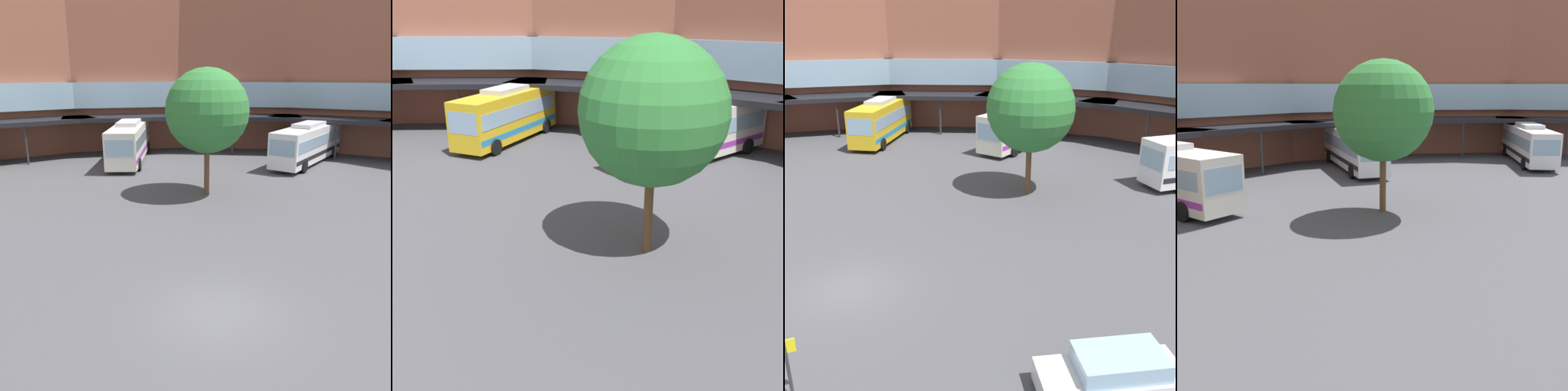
% 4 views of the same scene
% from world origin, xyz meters
% --- Properties ---
extents(station_building, '(77.48, 35.64, 18.45)m').
position_xyz_m(station_building, '(0.00, 25.48, 8.78)').
color(station_building, '#93543F').
rests_on(station_building, ground).
extents(bus_2, '(9.54, 11.05, 3.75)m').
position_xyz_m(bus_2, '(11.35, 24.29, 1.90)').
color(bus_2, white).
rests_on(bus_2, ground).
extents(bus_3, '(12.07, 8.18, 3.62)m').
position_xyz_m(bus_3, '(23.48, 12.94, 1.83)').
color(bus_3, white).
rests_on(bus_3, ground).
extents(plaza_tree, '(5.56, 5.56, 8.47)m').
position_xyz_m(plaza_tree, '(0.99, 14.64, 5.67)').
color(plaza_tree, brown).
rests_on(plaza_tree, ground).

